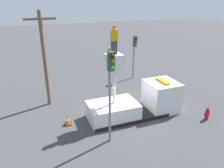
{
  "coord_description": "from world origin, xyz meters",
  "views": [
    {
      "loc": [
        -5.98,
        -12.39,
        7.99
      ],
      "look_at": [
        -1.59,
        -1.11,
        3.14
      ],
      "focal_mm": 35.0,
      "sensor_mm": 36.0,
      "label": 1
    }
  ],
  "objects_px": {
    "traffic_light_pole": "(111,79)",
    "traffic_cone_rear": "(67,121)",
    "worker": "(114,40)",
    "fire_hydrant": "(207,114)",
    "bucket_truck": "(137,103)",
    "utility_pole": "(44,56)",
    "traffic_light_across": "(135,48)"
  },
  "relations": [
    {
      "from": "bucket_truck",
      "to": "utility_pole",
      "type": "height_order",
      "value": "utility_pole"
    },
    {
      "from": "fire_hydrant",
      "to": "traffic_cone_rear",
      "type": "distance_m",
      "value": 9.62
    },
    {
      "from": "bucket_truck",
      "to": "utility_pole",
      "type": "relative_size",
      "value": 0.93
    },
    {
      "from": "traffic_light_pole",
      "to": "traffic_light_across",
      "type": "height_order",
      "value": "traffic_light_pole"
    },
    {
      "from": "bucket_truck",
      "to": "fire_hydrant",
      "type": "relative_size",
      "value": 7.43
    },
    {
      "from": "traffic_light_pole",
      "to": "traffic_cone_rear",
      "type": "height_order",
      "value": "traffic_light_pole"
    },
    {
      "from": "traffic_cone_rear",
      "to": "utility_pole",
      "type": "height_order",
      "value": "utility_pole"
    },
    {
      "from": "traffic_light_across",
      "to": "fire_hydrant",
      "type": "distance_m",
      "value": 9.77
    },
    {
      "from": "bucket_truck",
      "to": "fire_hydrant",
      "type": "height_order",
      "value": "bucket_truck"
    },
    {
      "from": "traffic_cone_rear",
      "to": "bucket_truck",
      "type": "bearing_deg",
      "value": -4.8
    },
    {
      "from": "traffic_light_pole",
      "to": "fire_hydrant",
      "type": "distance_m",
      "value": 7.98
    },
    {
      "from": "bucket_truck",
      "to": "traffic_light_across",
      "type": "xyz_separation_m",
      "value": [
        3.15,
        6.9,
        2.29
      ]
    },
    {
      "from": "worker",
      "to": "traffic_cone_rear",
      "type": "height_order",
      "value": "worker"
    },
    {
      "from": "bucket_truck",
      "to": "traffic_light_across",
      "type": "distance_m",
      "value": 7.93
    },
    {
      "from": "traffic_light_across",
      "to": "fire_hydrant",
      "type": "relative_size",
      "value": 5.06
    },
    {
      "from": "fire_hydrant",
      "to": "bucket_truck",
      "type": "bearing_deg",
      "value": 150.21
    },
    {
      "from": "traffic_cone_rear",
      "to": "fire_hydrant",
      "type": "bearing_deg",
      "value": -17.06
    },
    {
      "from": "fire_hydrant",
      "to": "utility_pole",
      "type": "distance_m",
      "value": 12.36
    },
    {
      "from": "bucket_truck",
      "to": "worker",
      "type": "height_order",
      "value": "worker"
    },
    {
      "from": "traffic_cone_rear",
      "to": "utility_pole",
      "type": "bearing_deg",
      "value": 101.88
    },
    {
      "from": "worker",
      "to": "traffic_light_across",
      "type": "bearing_deg",
      "value": 54.2
    },
    {
      "from": "traffic_light_pole",
      "to": "fire_hydrant",
      "type": "relative_size",
      "value": 6.25
    },
    {
      "from": "traffic_light_across",
      "to": "traffic_light_pole",
      "type": "bearing_deg",
      "value": -123.44
    },
    {
      "from": "bucket_truck",
      "to": "fire_hydrant",
      "type": "xyz_separation_m",
      "value": [
        4.2,
        -2.4,
        -0.49
      ]
    },
    {
      "from": "traffic_light_pole",
      "to": "fire_hydrant",
      "type": "xyz_separation_m",
      "value": [
        7.16,
        -0.05,
        -3.52
      ]
    },
    {
      "from": "traffic_light_across",
      "to": "traffic_cone_rear",
      "type": "bearing_deg",
      "value": -141.5
    },
    {
      "from": "traffic_light_pole",
      "to": "utility_pole",
      "type": "relative_size",
      "value": 0.78
    },
    {
      "from": "worker",
      "to": "traffic_light_pole",
      "type": "relative_size",
      "value": 0.31
    },
    {
      "from": "traffic_cone_rear",
      "to": "traffic_light_pole",
      "type": "bearing_deg",
      "value": -53.75
    },
    {
      "from": "worker",
      "to": "fire_hydrant",
      "type": "bearing_deg",
      "value": -21.75
    },
    {
      "from": "traffic_light_across",
      "to": "utility_pole",
      "type": "bearing_deg",
      "value": -162.23
    },
    {
      "from": "traffic_light_across",
      "to": "traffic_cone_rear",
      "type": "xyz_separation_m",
      "value": [
        -8.15,
        -6.48,
        -2.9
      ]
    }
  ]
}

